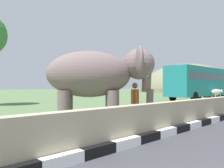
% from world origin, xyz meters
% --- Properties ---
extents(striped_curb, '(16.20, 0.20, 0.24)m').
position_xyz_m(striped_curb, '(-0.35, 3.96, 0.12)').
color(striped_curb, white).
rests_on(striped_curb, ground_plane).
extents(barrier_parapet, '(28.00, 0.36, 1.00)m').
position_xyz_m(barrier_parapet, '(2.00, 4.26, 0.50)').
color(barrier_parapet, tan).
rests_on(barrier_parapet, ground_plane).
extents(elephant, '(3.90, 3.74, 2.93)m').
position_xyz_m(elephant, '(2.32, 6.49, 1.92)').
color(elephant, '#746161').
rests_on(elephant, ground_plane).
extents(person_handler, '(0.46, 0.54, 1.66)m').
position_xyz_m(person_handler, '(3.68, 5.91, 0.93)').
color(person_handler, navy).
rests_on(person_handler, ground_plane).
extents(bus_teal, '(9.19, 2.68, 3.50)m').
position_xyz_m(bus_teal, '(20.05, 10.89, 2.08)').
color(bus_teal, teal).
rests_on(bus_teal, ground_plane).
extents(bus_orange, '(9.41, 4.90, 3.50)m').
position_xyz_m(bus_orange, '(31.21, 13.14, 2.08)').
color(bus_orange, orange).
rests_on(bus_orange, ground_plane).
extents(cow_near, '(1.93, 0.92, 1.23)m').
position_xyz_m(cow_near, '(21.33, 9.32, 0.87)').
color(cow_near, beige).
rests_on(cow_near, ground_plane).
extents(hill_east, '(30.03, 24.02, 15.47)m').
position_xyz_m(hill_east, '(55.00, 29.41, 0.00)').
color(hill_east, '#767757').
rests_on(hill_east, ground_plane).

